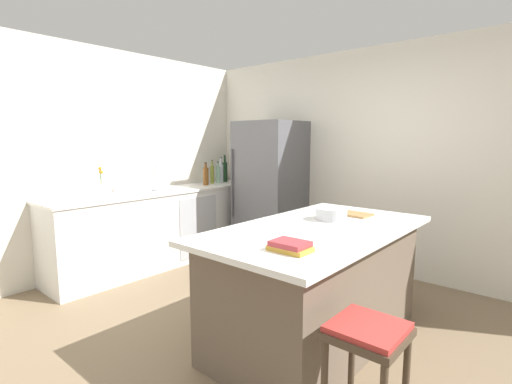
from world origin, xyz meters
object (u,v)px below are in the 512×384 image
(kitchen_island, at_px, (316,283))
(syrup_bottle, at_px, (233,174))
(mixing_bowl, at_px, (331,214))
(paper_towel_roll, at_px, (157,180))
(soda_bottle, at_px, (221,172))
(gin_bottle, at_px, (218,174))
(cutting_board, at_px, (354,214))
(cookbook_stack, at_px, (290,246))
(refrigerator, at_px, (270,190))
(sink_faucet, at_px, (134,179))
(flower_vase, at_px, (102,188))
(olive_oil_bottle, at_px, (212,174))
(whiskey_bottle, at_px, (206,176))
(bar_stool, at_px, (367,347))
(wine_bottle, at_px, (225,171))
(vinegar_bottle, at_px, (205,176))

(kitchen_island, xyz_separation_m, syrup_bottle, (-2.44, 1.61, 0.58))
(mixing_bowl, bearing_deg, paper_towel_roll, -179.92)
(soda_bottle, height_order, gin_bottle, soda_bottle)
(cutting_board, bearing_deg, soda_bottle, 161.65)
(syrup_bottle, distance_m, cookbook_stack, 3.48)
(gin_bottle, xyz_separation_m, mixing_bowl, (2.43, -1.04, -0.11))
(refrigerator, relative_size, gin_bottle, 5.85)
(cookbook_stack, relative_size, mixing_bowl, 0.96)
(sink_faucet, distance_m, cookbook_stack, 2.80)
(flower_vase, height_order, syrup_bottle, flower_vase)
(kitchen_island, relative_size, syrup_bottle, 7.08)
(gin_bottle, bearing_deg, paper_towel_roll, -88.80)
(gin_bottle, height_order, mixing_bowl, gin_bottle)
(flower_vase, bearing_deg, refrigerator, 66.73)
(sink_faucet, relative_size, soda_bottle, 0.82)
(flower_vase, bearing_deg, olive_oil_bottle, 92.09)
(cookbook_stack, bearing_deg, olive_oil_bottle, 145.13)
(sink_faucet, height_order, whiskey_bottle, whiskey_bottle)
(syrup_bottle, distance_m, olive_oil_bottle, 0.38)
(sink_faucet, relative_size, cutting_board, 1.02)
(paper_towel_roll, distance_m, soda_bottle, 1.14)
(kitchen_island, height_order, whiskey_bottle, whiskey_bottle)
(bar_stool, relative_size, cookbook_stack, 2.64)
(cookbook_stack, bearing_deg, wine_bottle, 141.60)
(refrigerator, xyz_separation_m, cookbook_stack, (1.83, -2.11, 0.04))
(cookbook_stack, bearing_deg, syrup_bottle, 139.54)
(wine_bottle, height_order, mixing_bowl, wine_bottle)
(cutting_board, bearing_deg, vinegar_bottle, 167.76)
(cookbook_stack, xyz_separation_m, mixing_bowl, (-0.25, 0.93, 0.02))
(kitchen_island, height_order, mixing_bowl, mixing_bowl)
(gin_bottle, bearing_deg, soda_bottle, 106.71)
(sink_faucet, distance_m, whiskey_bottle, 1.05)
(vinegar_bottle, bearing_deg, cookbook_stack, -33.06)
(olive_oil_bottle, xyz_separation_m, cutting_board, (2.50, -0.65, -0.15))
(olive_oil_bottle, bearing_deg, syrup_bottle, 80.76)
(syrup_bottle, bearing_deg, soda_bottle, -108.51)
(sink_faucet, xyz_separation_m, whiskey_bottle, (0.09, 1.05, -0.03))
(sink_faucet, height_order, mixing_bowl, sink_faucet)
(kitchen_island, relative_size, wine_bottle, 4.91)
(syrup_bottle, height_order, cookbook_stack, syrup_bottle)
(syrup_bottle, bearing_deg, vinegar_bottle, -100.74)
(sink_faucet, bearing_deg, refrigerator, 58.71)
(sink_faucet, xyz_separation_m, soda_bottle, (0.01, 1.42, -0.01))
(cutting_board, bearing_deg, refrigerator, 151.61)
(olive_oil_bottle, bearing_deg, wine_bottle, 96.58)
(soda_bottle, distance_m, olive_oil_bottle, 0.18)
(cookbook_stack, bearing_deg, mixing_bowl, 105.21)
(bar_stool, height_order, mixing_bowl, mixing_bowl)
(wine_bottle, bearing_deg, soda_bottle, -75.11)
(syrup_bottle, bearing_deg, sink_faucet, -92.57)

